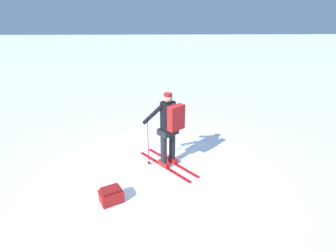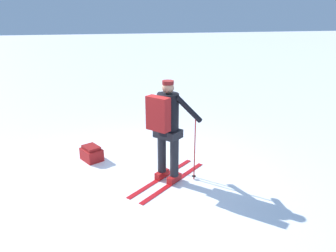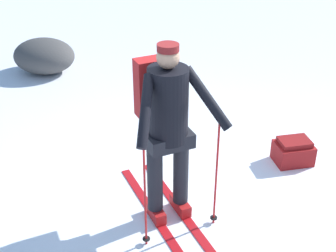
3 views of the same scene
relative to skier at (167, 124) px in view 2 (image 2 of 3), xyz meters
The scene contains 3 objects.
ground_plane 1.14m from the skier, 117.61° to the right, with size 80.00×80.00×0.00m, color white.
skier is the anchor object (origin of this frame).
dropped_backpack 1.97m from the skier, 131.87° to the right, with size 0.53×0.49×0.30m.
Camera 2 is at (5.25, -0.73, 2.85)m, focal length 35.00 mm.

